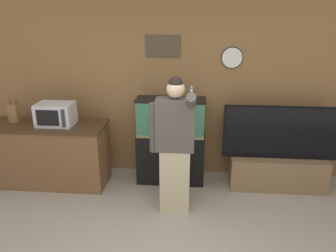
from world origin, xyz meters
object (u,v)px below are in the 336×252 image
(aquarium_on_stand, at_px, (171,141))
(person_standing, at_px, (174,145))
(microwave, at_px, (56,114))
(knife_block, at_px, (14,113))
(counter_island, at_px, (49,154))
(tv_on_stand, at_px, (278,164))

(aquarium_on_stand, bearing_deg, person_standing, -82.18)
(aquarium_on_stand, bearing_deg, microwave, -172.80)
(knife_block, relative_size, aquarium_on_stand, 0.27)
(counter_island, distance_m, knife_block, 0.77)
(microwave, xyz_separation_m, tv_on_stand, (3.14, 0.14, -0.71))
(aquarium_on_stand, bearing_deg, tv_on_stand, -2.14)
(tv_on_stand, xyz_separation_m, person_standing, (-1.44, -0.70, 0.54))
(counter_island, relative_size, knife_block, 4.81)
(knife_block, distance_m, person_standing, 2.43)
(tv_on_stand, bearing_deg, counter_island, -177.52)
(microwave, relative_size, aquarium_on_stand, 0.39)
(microwave, bearing_deg, person_standing, -18.07)
(aquarium_on_stand, xyz_separation_m, person_standing, (0.10, -0.76, 0.27))
(knife_block, height_order, person_standing, person_standing)
(knife_block, bearing_deg, aquarium_on_stand, 3.57)
(aquarium_on_stand, bearing_deg, counter_island, -173.49)
(microwave, distance_m, person_standing, 1.80)
(person_standing, bearing_deg, tv_on_stand, 25.85)
(counter_island, xyz_separation_m, microwave, (0.17, -0.00, 0.62))
(counter_island, bearing_deg, tv_on_stand, 2.48)
(microwave, relative_size, tv_on_stand, 0.31)
(counter_island, xyz_separation_m, aquarium_on_stand, (1.76, 0.20, 0.18))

